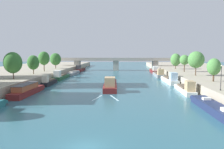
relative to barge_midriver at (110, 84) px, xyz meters
name	(u,v)px	position (x,y,z in m)	size (l,w,h in m)	color
ground_plane	(85,148)	(-0.36, -37.10, -1.05)	(400.00, 400.00, 0.00)	#2D6070
quay_left	(3,76)	(-38.61, 17.90, 0.21)	(36.00, 170.00, 2.51)	#A89E89
barge_midriver	(110,84)	(0.00, 0.00, 0.00)	(4.03, 19.06, 3.56)	maroon
wake_behind_barge	(106,98)	(-0.23, -12.48, -1.03)	(5.60, 6.01, 0.03)	#A0CCD6
moored_boat_left_second	(27,90)	(-18.25, -9.57, 0.02)	(2.86, 14.60, 2.54)	maroon
moored_boat_left_end	(49,82)	(-18.25, 5.40, -0.10)	(2.03, 10.46, 3.22)	black
moored_boat_left_gap_after	(61,76)	(-18.93, 20.22, -0.09)	(2.85, 13.81, 3.31)	#235633
moored_boat_left_downstream	(73,73)	(-18.16, 37.20, -0.47)	(2.71, 15.40, 2.22)	gray
moored_boat_left_upstream	(80,69)	(-18.30, 53.50, -0.09)	(2.88, 13.60, 3.22)	maroon
moored_boat_right_second	(214,108)	(17.94, -22.30, -0.40)	(2.90, 16.19, 2.36)	#1E284C
moored_boat_right_far	(185,89)	(18.10, -5.27, -0.11)	(2.79, 14.17, 3.27)	silver
moored_boat_right_near	(170,79)	(17.98, 11.82, 0.01)	(2.97, 15.11, 3.60)	silver
moored_boat_right_downstream	(159,74)	(17.32, 29.56, -0.08)	(2.95, 14.37, 3.30)	gray
moored_boat_right_end	(154,71)	(17.95, 46.91, -0.07)	(3.43, 16.09, 3.25)	maroon
tree_left_end_of_row	(13,63)	(-25.32, -1.42, 5.75)	(4.67, 4.67, 7.06)	brown
tree_left_far	(33,63)	(-25.30, 11.78, 5.19)	(3.76, 3.76, 6.05)	brown
tree_left_distant	(44,58)	(-25.64, 22.49, 6.24)	(4.07, 4.07, 7.28)	brown
tree_left_second	(56,59)	(-25.69, 36.79, 5.47)	(4.69, 4.69, 6.61)	brown
tree_right_nearest	(214,67)	(25.02, -3.82, 5.00)	(3.20, 3.20, 5.56)	brown
tree_right_far	(196,60)	(25.10, 9.71, 6.23)	(4.79, 4.79, 7.27)	brown
tree_right_midway	(185,60)	(25.29, 23.03, 5.72)	(3.46, 3.46, 6.06)	brown
tree_right_second	(176,60)	(25.23, 36.24, 5.36)	(4.21, 4.21, 6.46)	brown
lamppost_right_bank	(221,76)	(21.30, -16.66, 4.05)	(0.28, 0.28, 4.71)	black
bridge_far	(116,62)	(-0.36, 58.27, 3.20)	(64.50, 4.40, 6.60)	#9E998E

